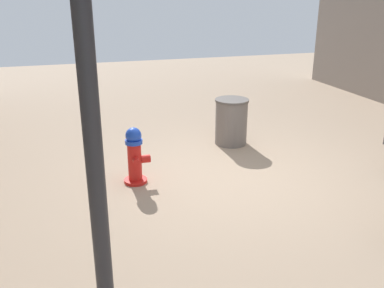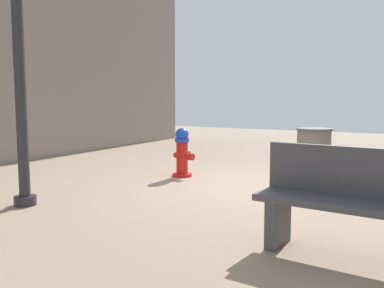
# 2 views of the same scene
# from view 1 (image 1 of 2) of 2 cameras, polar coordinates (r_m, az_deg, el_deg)

# --- Properties ---
(ground_plane) EXTENTS (23.40, 23.40, 0.00)m
(ground_plane) POSITION_cam_1_polar(r_m,az_deg,el_deg) (6.52, 5.59, -4.47)
(ground_plane) COLOR tan
(fire_hydrant) EXTENTS (0.40, 0.43, 0.85)m
(fire_hydrant) POSITION_cam_1_polar(r_m,az_deg,el_deg) (6.21, -7.73, -1.56)
(fire_hydrant) COLOR red
(fire_hydrant) RESTS_ON ground_plane
(trash_bin) EXTENTS (0.61, 0.61, 0.85)m
(trash_bin) POSITION_cam_1_polar(r_m,az_deg,el_deg) (7.80, 5.33, 3.04)
(trash_bin) COLOR slate
(trash_bin) RESTS_ON ground_plane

